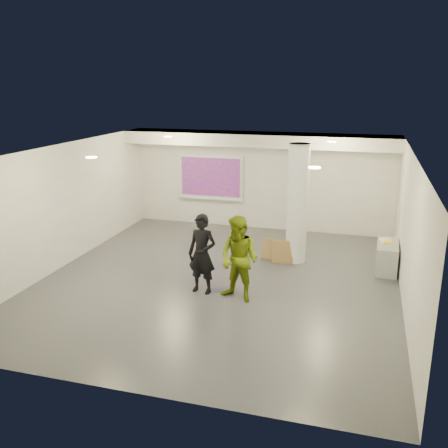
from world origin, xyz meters
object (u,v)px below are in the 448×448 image
(column, at_px, (297,204))
(projection_screen, at_px, (211,177))
(woman, at_px, (202,254))
(man, at_px, (239,259))
(credenza, at_px, (387,257))

(column, bearing_deg, projection_screen, 139.44)
(projection_screen, relative_size, woman, 1.20)
(man, bearing_deg, woman, -173.25)
(column, xyz_separation_m, woman, (-1.67, -2.51, -0.63))
(credenza, bearing_deg, woman, -145.96)
(column, relative_size, projection_screen, 1.43)
(man, bearing_deg, credenza, 59.85)
(projection_screen, xyz_separation_m, woman, (1.43, -5.16, -0.65))
(man, bearing_deg, projection_screen, 132.04)
(column, bearing_deg, woman, -123.70)
(credenza, xyz_separation_m, woman, (-3.89, -2.45, 0.53))
(projection_screen, distance_m, man, 5.85)
(credenza, bearing_deg, projection_screen, 154.86)
(woman, height_order, man, man)
(projection_screen, height_order, credenza, projection_screen)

